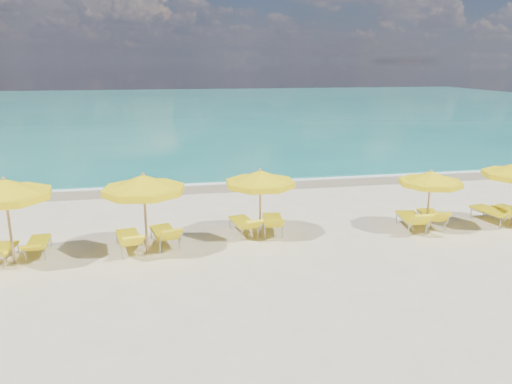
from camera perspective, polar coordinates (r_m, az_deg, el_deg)
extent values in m
plane|color=beige|center=(16.03, 1.04, -5.49)|extent=(120.00, 120.00, 0.00)
cube|color=#15786C|center=(63.02, -8.33, 9.53)|extent=(120.00, 80.00, 0.30)
cube|color=tan|center=(23.00, -2.85, 0.77)|extent=(120.00, 2.60, 0.01)
cube|color=white|center=(23.77, -3.13, 1.23)|extent=(120.00, 1.20, 0.03)
cube|color=white|center=(32.30, -16.02, 4.28)|extent=(14.00, 0.36, 0.05)
cube|color=white|center=(40.66, 4.96, 6.84)|extent=(18.00, 0.30, 0.05)
cylinder|color=tan|center=(15.42, -26.38, -3.18)|extent=(0.08, 0.08, 2.41)
cone|color=yellow|center=(15.17, -26.81, 0.48)|extent=(3.02, 3.02, 0.48)
cylinder|color=yellow|center=(15.22, -26.71, -0.39)|extent=(3.04, 3.04, 0.19)
sphere|color=tan|center=(15.12, -26.92, 1.38)|extent=(0.11, 0.11, 0.11)
cylinder|color=tan|center=(14.97, -12.53, -2.59)|extent=(0.07, 0.07, 2.34)
cone|color=yellow|center=(14.72, -12.75, 1.07)|extent=(2.87, 2.87, 0.47)
cylinder|color=yellow|center=(14.77, -12.70, 0.21)|extent=(2.89, 2.89, 0.19)
sphere|color=tan|center=(14.66, -12.80, 1.98)|extent=(0.10, 0.10, 0.10)
cylinder|color=tan|center=(15.97, 0.47, -1.45)|extent=(0.07, 0.07, 2.18)
cone|color=yellow|center=(15.74, 0.48, 1.74)|extent=(2.95, 2.95, 0.44)
cylinder|color=yellow|center=(15.79, 0.48, 0.99)|extent=(2.97, 2.97, 0.17)
sphere|color=tan|center=(15.69, 0.48, 2.54)|extent=(0.10, 0.10, 0.10)
cylinder|color=tan|center=(17.57, 19.12, -1.05)|extent=(0.06, 0.06, 2.01)
cone|color=yellow|center=(17.37, 19.35, 1.63)|extent=(2.27, 2.27, 0.40)
cylinder|color=yellow|center=(17.42, 19.29, 1.00)|extent=(2.29, 2.29, 0.16)
sphere|color=tan|center=(17.33, 19.40, 2.30)|extent=(0.09, 0.09, 0.09)
cube|color=yellow|center=(16.10, -26.95, -5.80)|extent=(0.60, 1.20, 0.07)
cube|color=yellow|center=(16.16, -23.63, -5.25)|extent=(0.61, 1.27, 0.08)
cube|color=yellow|center=(15.30, -24.21, -5.85)|extent=(0.58, 0.58, 0.35)
cube|color=yellow|center=(15.59, -14.37, -4.98)|extent=(0.86, 1.49, 0.09)
cube|color=yellow|center=(14.62, -13.93, -5.45)|extent=(0.72, 0.68, 0.46)
cube|color=yellow|center=(15.80, -10.47, -4.49)|extent=(0.90, 1.50, 0.09)
cube|color=yellow|center=(14.85, -9.70, -4.84)|extent=(0.73, 0.68, 0.49)
cube|color=yellow|center=(16.55, -1.50, -3.43)|extent=(0.81, 1.41, 0.08)
cube|color=yellow|center=(15.67, -0.40, -3.74)|extent=(0.68, 0.64, 0.44)
cube|color=yellow|center=(16.73, 1.90, -3.19)|extent=(0.84, 1.46, 0.08)
cube|color=yellow|center=(15.77, 2.10, -3.59)|extent=(0.70, 0.67, 0.44)
cube|color=yellow|center=(17.75, 17.27, -2.77)|extent=(0.84, 1.49, 0.09)
cube|color=yellow|center=(16.84, 18.37, -3.01)|extent=(0.71, 0.64, 0.50)
cube|color=yellow|center=(18.36, 19.32, -2.45)|extent=(0.85, 1.41, 0.08)
cube|color=yellow|center=(17.50, 20.29, -2.66)|extent=(0.68, 0.63, 0.46)
cube|color=yellow|center=(19.51, 25.28, -1.96)|extent=(0.88, 1.52, 0.09)
cube|color=yellow|center=(19.93, 27.26, -1.88)|extent=(0.84, 1.48, 0.09)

